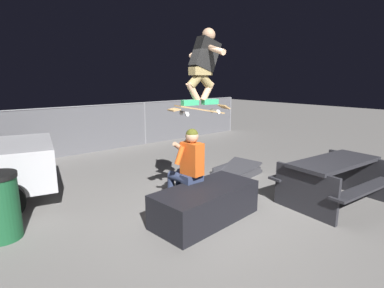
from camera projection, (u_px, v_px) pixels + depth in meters
ground_plane at (207, 212)px, 4.84m from camera, size 40.00×40.00×0.00m
ledge_box_main at (205, 204)px, 4.54m from camera, size 1.69×0.89×0.51m
person_sitting_on_ledge at (187, 165)px, 4.77m from camera, size 0.60×0.77×1.34m
skateboard at (200, 110)px, 4.65m from camera, size 1.04×0.36×0.16m
skater_airborne at (204, 63)px, 4.54m from camera, size 0.63×0.89×1.12m
kicker_ramp at (237, 172)px, 6.75m from camera, size 1.07×0.88×0.33m
picnic_table_back at (333, 174)px, 5.13m from camera, size 1.81×1.49×0.75m
trash_bin at (0, 206)px, 3.96m from camera, size 0.49×0.49×0.90m
fence_back at (83, 128)px, 8.46m from camera, size 12.05×0.05×1.34m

